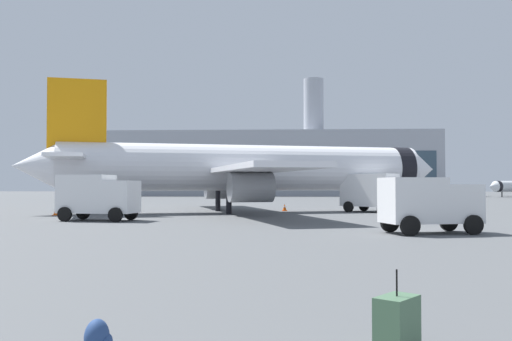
{
  "coord_description": "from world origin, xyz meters",
  "views": [
    {
      "loc": [
        0.33,
        -2.22,
        2.23
      ],
      "look_at": [
        -1.1,
        26.07,
        3.0
      ],
      "focal_mm": 38.64,
      "sensor_mm": 36.0,
      "label": 1
    }
  ],
  "objects_px": {
    "safety_cone_near": "(56,211)",
    "rolling_suitcase": "(397,322)",
    "service_truck": "(98,195)",
    "traveller_backpack": "(98,338)",
    "safety_cone_mid": "(97,208)",
    "fuel_truck": "(377,191)",
    "airplane_at_gate": "(244,168)",
    "safety_cone_far": "(285,207)",
    "cargo_van": "(429,202)"
  },
  "relations": [
    {
      "from": "safety_cone_near",
      "to": "rolling_suitcase",
      "type": "bearing_deg",
      "value": -60.55
    },
    {
      "from": "service_truck",
      "to": "traveller_backpack",
      "type": "xyz_separation_m",
      "value": [
        9.34,
        -27.16,
        -1.37
      ]
    },
    {
      "from": "traveller_backpack",
      "to": "safety_cone_mid",
      "type": "bearing_deg",
      "value": 109.03
    },
    {
      "from": "service_truck",
      "to": "fuel_truck",
      "type": "relative_size",
      "value": 0.82
    },
    {
      "from": "airplane_at_gate",
      "to": "fuel_truck",
      "type": "xyz_separation_m",
      "value": [
        11.04,
        0.38,
        -1.88
      ]
    },
    {
      "from": "service_truck",
      "to": "rolling_suitcase",
      "type": "height_order",
      "value": "service_truck"
    },
    {
      "from": "safety_cone_near",
      "to": "airplane_at_gate",
      "type": "bearing_deg",
      "value": 20.59
    },
    {
      "from": "safety_cone_far",
      "to": "service_truck",
      "type": "bearing_deg",
      "value": -130.39
    },
    {
      "from": "airplane_at_gate",
      "to": "cargo_van",
      "type": "xyz_separation_m",
      "value": [
        10.04,
        -19.62,
        -2.21
      ]
    },
    {
      "from": "safety_cone_near",
      "to": "traveller_backpack",
      "type": "height_order",
      "value": "safety_cone_near"
    },
    {
      "from": "rolling_suitcase",
      "to": "safety_cone_far",
      "type": "bearing_deg",
      "value": 92.04
    },
    {
      "from": "airplane_at_gate",
      "to": "safety_cone_far",
      "type": "bearing_deg",
      "value": 38.0
    },
    {
      "from": "airplane_at_gate",
      "to": "fuel_truck",
      "type": "bearing_deg",
      "value": 1.96
    },
    {
      "from": "airplane_at_gate",
      "to": "fuel_truck",
      "type": "height_order",
      "value": "airplane_at_gate"
    },
    {
      "from": "cargo_van",
      "to": "safety_cone_near",
      "type": "bearing_deg",
      "value": 148.73
    },
    {
      "from": "airplane_at_gate",
      "to": "safety_cone_near",
      "type": "bearing_deg",
      "value": -159.41
    },
    {
      "from": "airplane_at_gate",
      "to": "traveller_backpack",
      "type": "bearing_deg",
      "value": -88.71
    },
    {
      "from": "airplane_at_gate",
      "to": "fuel_truck",
      "type": "relative_size",
      "value": 5.67
    },
    {
      "from": "cargo_van",
      "to": "safety_cone_near",
      "type": "height_order",
      "value": "cargo_van"
    },
    {
      "from": "service_truck",
      "to": "safety_cone_far",
      "type": "bearing_deg",
      "value": 49.61
    },
    {
      "from": "airplane_at_gate",
      "to": "service_truck",
      "type": "height_order",
      "value": "airplane_at_gate"
    },
    {
      "from": "safety_cone_near",
      "to": "rolling_suitcase",
      "type": "height_order",
      "value": "rolling_suitcase"
    },
    {
      "from": "cargo_van",
      "to": "safety_cone_near",
      "type": "distance_m",
      "value": 27.87
    },
    {
      "from": "safety_cone_far",
      "to": "traveller_backpack",
      "type": "distance_m",
      "value": 41.16
    },
    {
      "from": "safety_cone_mid",
      "to": "safety_cone_far",
      "type": "xyz_separation_m",
      "value": [
        15.87,
        2.34,
        0.01
      ]
    },
    {
      "from": "service_truck",
      "to": "safety_cone_mid",
      "type": "xyz_separation_m",
      "value": [
        -4.02,
        11.58,
        -1.32
      ]
    },
    {
      "from": "cargo_van",
      "to": "traveller_backpack",
      "type": "height_order",
      "value": "cargo_van"
    },
    {
      "from": "traveller_backpack",
      "to": "airplane_at_gate",
      "type": "bearing_deg",
      "value": 91.29
    },
    {
      "from": "safety_cone_far",
      "to": "rolling_suitcase",
      "type": "height_order",
      "value": "rolling_suitcase"
    },
    {
      "from": "safety_cone_mid",
      "to": "traveller_backpack",
      "type": "bearing_deg",
      "value": -70.97
    },
    {
      "from": "safety_cone_mid",
      "to": "traveller_backpack",
      "type": "xyz_separation_m",
      "value": [
        13.37,
        -38.74,
        -0.06
      ]
    },
    {
      "from": "traveller_backpack",
      "to": "safety_cone_far",
      "type": "bearing_deg",
      "value": 86.52
    },
    {
      "from": "fuel_truck",
      "to": "safety_cone_far",
      "type": "relative_size",
      "value": 10.01
    },
    {
      "from": "safety_cone_near",
      "to": "cargo_van",
      "type": "bearing_deg",
      "value": -31.27
    },
    {
      "from": "service_truck",
      "to": "safety_cone_mid",
      "type": "relative_size",
      "value": 8.53
    },
    {
      "from": "cargo_van",
      "to": "traveller_backpack",
      "type": "xyz_separation_m",
      "value": [
        -9.18,
        -18.83,
        -1.22
      ]
    },
    {
      "from": "safety_cone_near",
      "to": "safety_cone_far",
      "type": "distance_m",
      "value": 18.81
    },
    {
      "from": "safety_cone_mid",
      "to": "traveller_backpack",
      "type": "distance_m",
      "value": 40.98
    },
    {
      "from": "fuel_truck",
      "to": "safety_cone_near",
      "type": "xyz_separation_m",
      "value": [
        -24.8,
        -5.54,
        -1.46
      ]
    },
    {
      "from": "cargo_van",
      "to": "safety_cone_mid",
      "type": "distance_m",
      "value": 30.1
    },
    {
      "from": "service_truck",
      "to": "safety_cone_near",
      "type": "bearing_deg",
      "value": 130.78
    },
    {
      "from": "airplane_at_gate",
      "to": "rolling_suitcase",
      "type": "distance_m",
      "value": 38.51
    },
    {
      "from": "airplane_at_gate",
      "to": "safety_cone_near",
      "type": "relative_size",
      "value": 55.95
    },
    {
      "from": "service_truck",
      "to": "cargo_van",
      "type": "relative_size",
      "value": 1.06
    },
    {
      "from": "cargo_van",
      "to": "safety_cone_mid",
      "type": "height_order",
      "value": "cargo_van"
    },
    {
      "from": "airplane_at_gate",
      "to": "service_truck",
      "type": "xyz_separation_m",
      "value": [
        -8.48,
        -11.29,
        -2.05
      ]
    },
    {
      "from": "airplane_at_gate",
      "to": "rolling_suitcase",
      "type": "relative_size",
      "value": 31.87
    },
    {
      "from": "fuel_truck",
      "to": "traveller_backpack",
      "type": "relative_size",
      "value": 12.89
    },
    {
      "from": "service_truck",
      "to": "fuel_truck",
      "type": "height_order",
      "value": "fuel_truck"
    },
    {
      "from": "service_truck",
      "to": "safety_cone_far",
      "type": "height_order",
      "value": "service_truck"
    }
  ]
}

